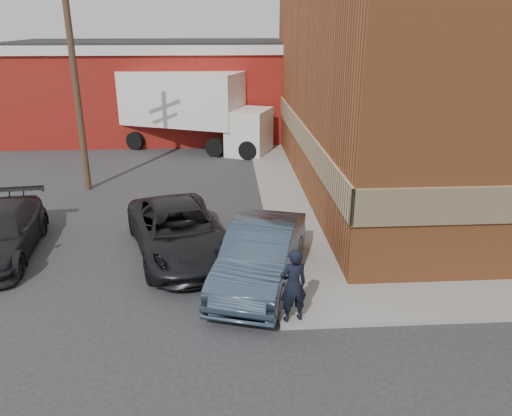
# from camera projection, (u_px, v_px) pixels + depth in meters

# --- Properties ---
(ground) EXTENTS (90.00, 90.00, 0.00)m
(ground) POSITION_uv_depth(u_px,v_px,m) (292.00, 290.00, 13.20)
(ground) COLOR #28282B
(ground) RESTS_ON ground
(brick_building) EXTENTS (14.25, 18.25, 9.36)m
(brick_building) POSITION_uv_depth(u_px,v_px,m) (472.00, 73.00, 20.46)
(brick_building) COLOR #9D5228
(brick_building) RESTS_ON ground
(sidewalk_west) EXTENTS (1.80, 18.00, 0.12)m
(sidewalk_west) POSITION_uv_depth(u_px,v_px,m) (279.00, 184.00, 21.62)
(sidewalk_west) COLOR gray
(sidewalk_west) RESTS_ON ground
(warehouse) EXTENTS (16.30, 8.30, 5.60)m
(warehouse) POSITION_uv_depth(u_px,v_px,m) (153.00, 88.00, 30.53)
(warehouse) COLOR maroon
(warehouse) RESTS_ON ground
(utility_pole) EXTENTS (2.00, 0.26, 9.00)m
(utility_pole) POSITION_uv_depth(u_px,v_px,m) (75.00, 74.00, 19.49)
(utility_pole) COLOR #513928
(utility_pole) RESTS_ON ground
(man) EXTENTS (0.75, 0.59, 1.81)m
(man) POSITION_uv_depth(u_px,v_px,m) (293.00, 285.00, 11.37)
(man) COLOR black
(man) RESTS_ON sidewalk_south
(sedan) EXTENTS (3.10, 5.28, 1.64)m
(sedan) POSITION_uv_depth(u_px,v_px,m) (261.00, 255.00, 13.33)
(sedan) COLOR #304051
(sedan) RESTS_ON ground
(suv_a) EXTENTS (3.98, 5.97, 1.52)m
(suv_a) POSITION_uv_depth(u_px,v_px,m) (179.00, 231.00, 15.00)
(suv_a) COLOR black
(suv_a) RESTS_ON ground
(box_truck) EXTENTS (8.78, 5.54, 4.18)m
(box_truck) POSITION_uv_depth(u_px,v_px,m) (195.00, 106.00, 26.81)
(box_truck) COLOR white
(box_truck) RESTS_ON ground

